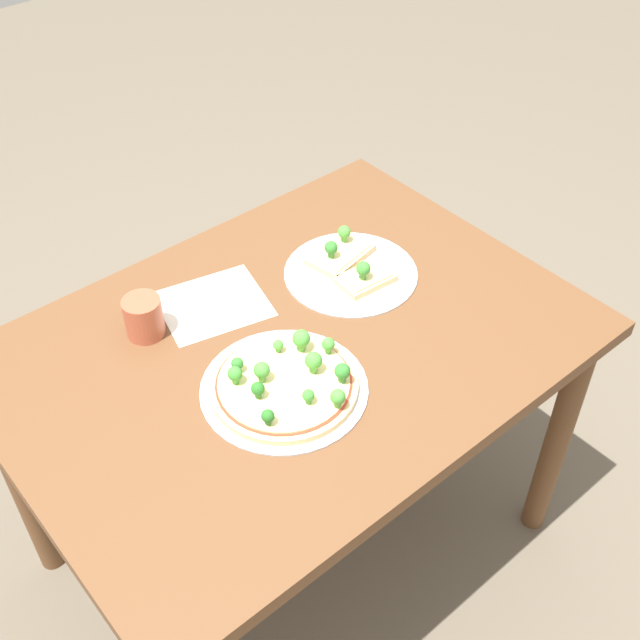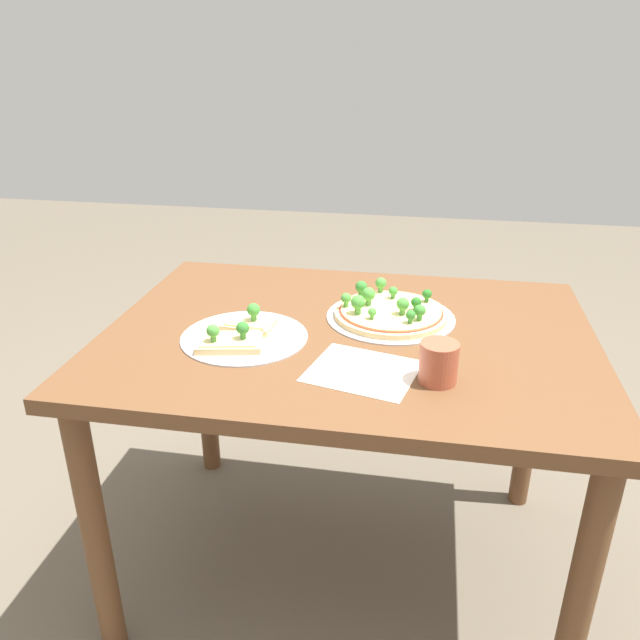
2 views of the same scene
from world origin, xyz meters
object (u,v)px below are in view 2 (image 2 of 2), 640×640
Objects in this scene: pizza_tray_whole at (390,312)px; drinking_cup at (439,363)px; dining_table at (348,367)px; pizza_tray_slice at (240,334)px.

pizza_tray_whole is 0.34m from drinking_cup.
dining_table is 0.18m from pizza_tray_whole.
drinking_cup reaches higher than pizza_tray_whole.
drinking_cup is at bearing -14.79° from pizza_tray_slice.
pizza_tray_whole reaches higher than dining_table.
pizza_tray_whole is at bearing 46.74° from dining_table.
pizza_tray_slice is at bearing 165.21° from drinking_cup.
drinking_cup reaches higher than pizza_tray_slice.
dining_table is 13.41× the size of drinking_cup.
pizza_tray_whole is 3.72× the size of drinking_cup.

